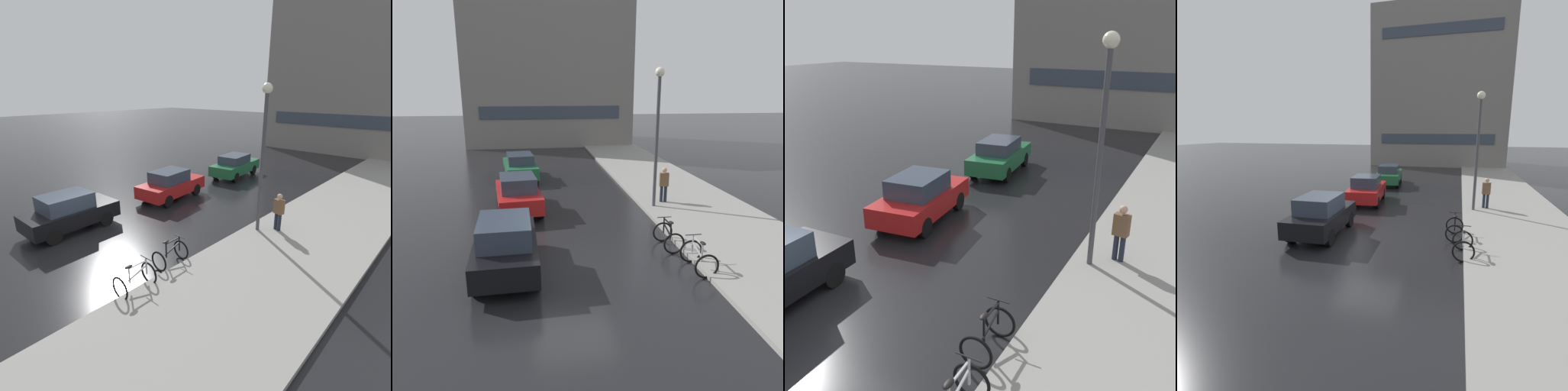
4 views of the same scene
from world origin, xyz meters
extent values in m
plane|color=black|center=(0.00, 0.00, 0.00)|extent=(140.00, 140.00, 0.00)
cube|color=gray|center=(6.00, 10.00, 0.07)|extent=(4.80, 60.00, 0.14)
torus|color=black|center=(3.56, -0.27, 0.36)|extent=(0.72, 0.07, 0.72)
torus|color=black|center=(3.58, -1.33, 0.36)|extent=(0.72, 0.07, 0.72)
cube|color=#ADAFB5|center=(3.57, -0.98, 0.62)|extent=(0.04, 0.04, 0.52)
cube|color=#ADAFB5|center=(3.56, -0.35, 0.63)|extent=(0.04, 0.04, 0.54)
cube|color=#ADAFB5|center=(3.57, -0.67, 0.86)|extent=(0.04, 0.63, 0.04)
cube|color=#ADAFB5|center=(3.57, -0.69, 0.57)|extent=(0.05, 0.72, 0.26)
ellipsoid|color=black|center=(3.57, -0.98, 0.92)|extent=(0.14, 0.26, 0.07)
cylinder|color=black|center=(3.56, -0.35, 0.92)|extent=(0.50, 0.03, 0.03)
torus|color=black|center=(3.26, 1.43, 0.35)|extent=(0.71, 0.07, 0.71)
torus|color=black|center=(3.28, 0.39, 0.35)|extent=(0.71, 0.07, 0.71)
cube|color=black|center=(3.27, 0.73, 0.63)|extent=(0.04, 0.04, 0.56)
cube|color=black|center=(3.26, 1.35, 0.62)|extent=(0.04, 0.04, 0.54)
cube|color=black|center=(3.26, 1.04, 0.86)|extent=(0.05, 0.63, 0.04)
cube|color=black|center=(3.26, 1.01, 0.58)|extent=(0.05, 0.71, 0.26)
ellipsoid|color=black|center=(3.27, 0.73, 0.94)|extent=(0.14, 0.26, 0.07)
cylinder|color=black|center=(3.26, 1.35, 0.92)|extent=(0.50, 0.04, 0.03)
cube|color=black|center=(-1.95, -0.02, 0.66)|extent=(1.89, 3.87, 0.67)
cube|color=#2D3847|center=(-1.94, -0.17, 1.31)|extent=(1.51, 2.04, 0.63)
cylinder|color=black|center=(-2.77, 1.13, 0.32)|extent=(0.24, 0.65, 0.64)
cylinder|color=black|center=(-1.22, 1.19, 0.32)|extent=(0.24, 0.65, 0.64)
cylinder|color=black|center=(-2.68, -1.22, 0.32)|extent=(0.24, 0.65, 0.64)
cylinder|color=black|center=(-1.13, -1.17, 0.32)|extent=(0.24, 0.65, 0.64)
cube|color=#AD1919|center=(-1.77, 5.69, 0.65)|extent=(2.18, 4.12, 0.66)
cube|color=#2D3847|center=(-1.75, 5.53, 1.29)|extent=(1.64, 2.09, 0.61)
cylinder|color=black|center=(-2.67, 6.82, 0.32)|extent=(0.29, 0.66, 0.64)
cylinder|color=black|center=(-1.13, 6.99, 0.32)|extent=(0.29, 0.66, 0.64)
cylinder|color=black|center=(-2.40, 4.38, 0.32)|extent=(0.29, 0.66, 0.64)
cylinder|color=black|center=(-0.86, 4.56, 0.32)|extent=(0.29, 0.66, 0.64)
cube|color=#1E6038|center=(-1.82, 11.80, 0.65)|extent=(2.19, 4.37, 0.66)
cube|color=#2D3847|center=(-1.80, 11.63, 1.26)|extent=(1.64, 2.26, 0.54)
cylinder|color=black|center=(-2.72, 13.00, 0.32)|extent=(0.29, 0.66, 0.64)
cylinder|color=black|center=(-1.23, 13.18, 0.32)|extent=(0.29, 0.66, 0.64)
cylinder|color=black|center=(-2.42, 10.42, 0.32)|extent=(0.29, 0.66, 0.64)
cylinder|color=black|center=(-0.92, 10.59, 0.32)|extent=(0.29, 0.66, 0.64)
cylinder|color=#1E2333|center=(4.65, 5.66, 0.44)|extent=(0.14, 0.14, 0.88)
cylinder|color=#1E2333|center=(4.83, 5.63, 0.44)|extent=(0.14, 0.14, 0.88)
cube|color=brown|center=(4.74, 5.65, 1.18)|extent=(0.44, 0.31, 0.60)
sphere|color=tan|center=(4.74, 5.65, 1.62)|extent=(0.22, 0.22, 0.22)
cylinder|color=#424247|center=(4.12, 5.10, 2.81)|extent=(0.14, 0.14, 5.61)
sphere|color=#F2EACC|center=(4.12, 5.10, 5.77)|extent=(0.39, 0.39, 0.39)
cube|color=gray|center=(0.66, 28.20, 8.70)|extent=(14.93, 8.62, 17.39)
cube|color=#333D4C|center=(0.66, 23.85, 3.13)|extent=(12.24, 0.06, 1.10)
camera|label=1|loc=(10.10, -5.25, 5.70)|focal=28.00mm
camera|label=2|loc=(-1.10, -10.36, 5.10)|focal=35.00mm
camera|label=3|loc=(6.48, -5.31, 5.89)|focal=40.00mm
camera|label=4|loc=(3.26, -10.89, 4.19)|focal=28.00mm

